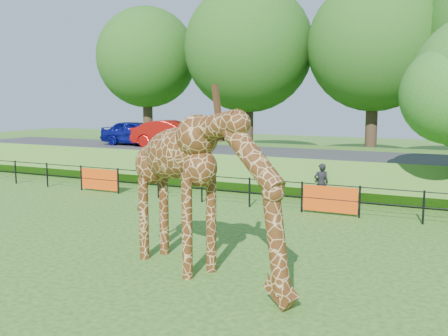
# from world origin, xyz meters

# --- Properties ---
(ground) EXTENTS (90.00, 90.00, 0.00)m
(ground) POSITION_xyz_m (0.00, 0.00, 0.00)
(ground) COLOR #235615
(ground) RESTS_ON ground
(giraffe) EXTENTS (5.25, 2.96, 3.78)m
(giraffe) POSITION_xyz_m (1.94, 0.77, 1.89)
(giraffe) COLOR #502A10
(giraffe) RESTS_ON ground
(perimeter_fence) EXTENTS (28.07, 0.10, 1.10)m
(perimeter_fence) POSITION_xyz_m (0.00, 8.00, 0.55)
(perimeter_fence) COLOR black
(perimeter_fence) RESTS_ON ground
(embankment) EXTENTS (40.00, 9.00, 1.30)m
(embankment) POSITION_xyz_m (0.00, 15.50, 0.65)
(embankment) COLOR #235615
(embankment) RESTS_ON ground
(road) EXTENTS (40.00, 5.00, 0.12)m
(road) POSITION_xyz_m (0.00, 14.00, 1.36)
(road) COLOR #2D2C2F
(road) RESTS_ON embankment
(car_blue) EXTENTS (4.12, 1.83, 1.38)m
(car_blue) POSITION_xyz_m (-9.59, 14.34, 2.11)
(car_blue) COLOR #121894
(car_blue) RESTS_ON road
(car_red) EXTENTS (4.39, 1.73, 1.42)m
(car_red) POSITION_xyz_m (-7.12, 14.11, 2.13)
(car_red) COLOR #B4110C
(car_red) RESTS_ON road
(visitor) EXTENTS (0.67, 0.58, 1.55)m
(visitor) POSITION_xyz_m (2.23, 9.76, 0.78)
(visitor) COLOR black
(visitor) RESTS_ON ground
(bg_tree_line) EXTENTS (37.30, 8.80, 11.82)m
(bg_tree_line) POSITION_xyz_m (1.89, 22.00, 7.19)
(bg_tree_line) COLOR #2F2115
(bg_tree_line) RESTS_ON ground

